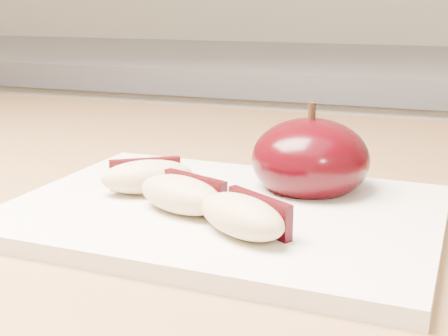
% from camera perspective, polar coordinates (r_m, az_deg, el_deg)
% --- Properties ---
extents(back_cabinet, '(2.40, 0.62, 0.94)m').
position_cam_1_polar(back_cabinet, '(1.30, 11.21, -11.07)').
color(back_cabinet, silver).
rests_on(back_cabinet, ground).
extents(cutting_board, '(0.28, 0.21, 0.01)m').
position_cam_1_polar(cutting_board, '(0.41, 0.00, -4.11)').
color(cutting_board, silver).
rests_on(cutting_board, island_counter).
extents(apple_half, '(0.09, 0.09, 0.07)m').
position_cam_1_polar(apple_half, '(0.44, 7.89, 0.79)').
color(apple_half, black).
rests_on(apple_half, cutting_board).
extents(apple_wedge_a, '(0.07, 0.06, 0.02)m').
position_cam_1_polar(apple_wedge_a, '(0.43, -7.04, -0.77)').
color(apple_wedge_a, tan).
rests_on(apple_wedge_a, cutting_board).
extents(apple_wedge_b, '(0.07, 0.05, 0.02)m').
position_cam_1_polar(apple_wedge_b, '(0.39, -3.84, -2.40)').
color(apple_wedge_b, tan).
rests_on(apple_wedge_b, cutting_board).
extents(apple_wedge_c, '(0.07, 0.06, 0.02)m').
position_cam_1_polar(apple_wedge_c, '(0.35, 1.80, -4.38)').
color(apple_wedge_c, tan).
rests_on(apple_wedge_c, cutting_board).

